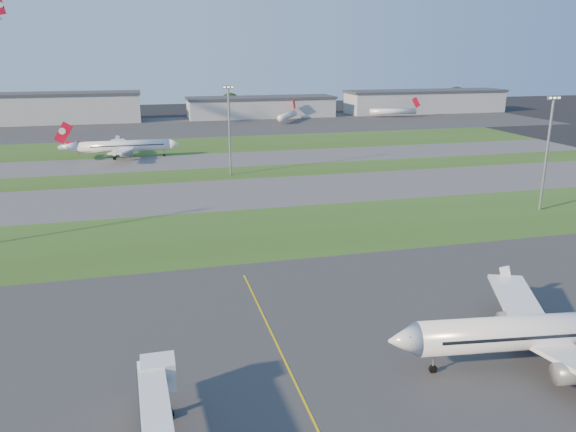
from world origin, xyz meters
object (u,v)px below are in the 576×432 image
object	(u,v)px
mini_jet_far	(393,111)
airliner_taxiing	(124,146)
mini_jet_near	(288,115)
light_mast_centre	(229,125)
light_mast_east	(548,146)
airliner_parked	(552,332)

from	to	relation	value
mini_jet_far	airliner_taxiing	bearing A→B (deg)	-139.22
airliner_taxiing	mini_jet_near	world-z (taller)	airliner_taxiing
light_mast_centre	light_mast_east	distance (m)	84.29
light_mast_east	mini_jet_far	bearing A→B (deg)	75.45
light_mast_east	mini_jet_near	bearing A→B (deg)	94.56
mini_jet_far	light_mast_centre	size ratio (longest dim) A/B	1.11
airliner_parked	airliner_taxiing	distance (m)	157.55
airliner_parked	light_mast_east	xyz separation A→B (m)	(43.52, 57.51, 10.57)
airliner_taxiing	light_mast_east	xyz separation A→B (m)	(94.10, -91.70, 10.72)
airliner_taxiing	light_mast_east	distance (m)	131.83
airliner_parked	light_mast_east	bearing A→B (deg)	60.21
mini_jet_near	light_mast_east	distance (m)	179.07
airliner_taxiing	light_mast_centre	world-z (taller)	light_mast_centre
mini_jet_far	airliner_parked	bearing A→B (deg)	-102.86
airliner_parked	mini_jet_far	world-z (taller)	airliner_parked
mini_jet_near	mini_jet_far	distance (m)	62.04
light_mast_centre	mini_jet_far	bearing A→B (deg)	49.06
airliner_taxiing	light_mast_east	world-z (taller)	light_mast_east
airliner_taxiing	mini_jet_far	xyz separation A→B (m)	(141.71, 91.79, -0.81)
airliner_taxiing	mini_jet_near	distance (m)	117.71
light_mast_centre	light_mast_east	xyz separation A→B (m)	(63.00, -56.00, 0.00)
mini_jet_near	light_mast_centre	size ratio (longest dim) A/B	0.99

